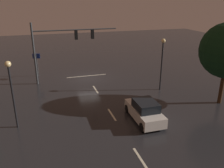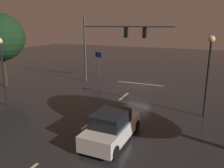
{
  "view_description": "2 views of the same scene",
  "coord_description": "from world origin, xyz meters",
  "px_view_note": "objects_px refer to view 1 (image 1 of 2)",
  "views": [
    {
      "loc": [
        5.1,
        26.75,
        9.19
      ],
      "look_at": [
        -0.93,
        6.96,
        1.58
      ],
      "focal_mm": 37.44,
      "sensor_mm": 36.0,
      "label": 1
    },
    {
      "loc": [
        -6.78,
        21.93,
        6.11
      ],
      "look_at": [
        -0.35,
        7.34,
        1.96
      ],
      "focal_mm": 36.89,
      "sensor_mm": 36.0,
      "label": 2
    }
  ],
  "objects_px": {
    "street_lamp_left_kerb": "(162,55)",
    "street_lamp_right_kerb": "(11,82)",
    "traffic_signal_assembly": "(62,42)",
    "car_approaching": "(145,111)",
    "route_sign": "(37,60)"
  },
  "relations": [
    {
      "from": "traffic_signal_assembly",
      "to": "route_sign",
      "type": "xyz_separation_m",
      "value": [
        2.95,
        -2.91,
        -2.55
      ]
    },
    {
      "from": "car_approaching",
      "to": "route_sign",
      "type": "height_order",
      "value": "route_sign"
    },
    {
      "from": "car_approaching",
      "to": "traffic_signal_assembly",
      "type": "bearing_deg",
      "value": -65.77
    },
    {
      "from": "traffic_signal_assembly",
      "to": "street_lamp_right_kerb",
      "type": "relative_size",
      "value": 1.83
    },
    {
      "from": "car_approaching",
      "to": "street_lamp_left_kerb",
      "type": "xyz_separation_m",
      "value": [
        -4.37,
        -5.64,
        2.96
      ]
    },
    {
      "from": "car_approaching",
      "to": "street_lamp_left_kerb",
      "type": "bearing_deg",
      "value": -127.79
    },
    {
      "from": "street_lamp_right_kerb",
      "to": "route_sign",
      "type": "xyz_separation_m",
      "value": [
        -1.61,
        -12.43,
        -1.5
      ]
    },
    {
      "from": "street_lamp_left_kerb",
      "to": "traffic_signal_assembly",
      "type": "bearing_deg",
      "value": -30.9
    },
    {
      "from": "street_lamp_left_kerb",
      "to": "street_lamp_right_kerb",
      "type": "xyz_separation_m",
      "value": [
        14.02,
        3.86,
        -0.16
      ]
    },
    {
      "from": "traffic_signal_assembly",
      "to": "car_approaching",
      "type": "bearing_deg",
      "value": 114.23
    },
    {
      "from": "street_lamp_right_kerb",
      "to": "route_sign",
      "type": "height_order",
      "value": "street_lamp_right_kerb"
    },
    {
      "from": "traffic_signal_assembly",
      "to": "street_lamp_left_kerb",
      "type": "xyz_separation_m",
      "value": [
        -9.46,
        5.66,
        -0.9
      ]
    },
    {
      "from": "street_lamp_left_kerb",
      "to": "street_lamp_right_kerb",
      "type": "bearing_deg",
      "value": 15.38
    },
    {
      "from": "car_approaching",
      "to": "street_lamp_left_kerb",
      "type": "distance_m",
      "value": 7.73
    },
    {
      "from": "traffic_signal_assembly",
      "to": "route_sign",
      "type": "relative_size",
      "value": 3.23
    }
  ]
}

